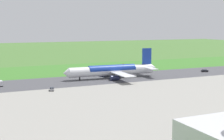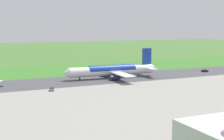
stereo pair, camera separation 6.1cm
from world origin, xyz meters
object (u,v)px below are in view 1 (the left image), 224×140
airliner_main (113,70)px  service_truck_fuel (0,83)px  no_stopping_sign (123,65)px  service_car_followme (52,89)px  traffic_cone_orange (120,69)px  service_car_ops (205,71)px

airliner_main → service_truck_fuel: bearing=-0.7°
no_stopping_sign → service_car_followme: bearing=41.9°
service_car_followme → no_stopping_sign: size_ratio=1.53×
service_car_followme → no_stopping_sign: 85.14m
service_truck_fuel → traffic_cone_orange: size_ratio=10.79×
service_truck_fuel → service_car_ops: size_ratio=1.32×
service_car_followme → service_truck_fuel: size_ratio=0.76×
no_stopping_sign → traffic_cone_orange: 9.73m
service_car_ops → no_stopping_sign: size_ratio=1.53×
service_truck_fuel → no_stopping_sign: size_ratio=2.02×
airliner_main → service_car_ops: bearing=178.2°
traffic_cone_orange → no_stopping_sign: bearing=-130.4°
no_stopping_sign → service_car_ops: bearing=133.9°
service_car_followme → no_stopping_sign: (-63.33, -56.90, 0.89)m
service_car_followme → traffic_cone_orange: size_ratio=8.18×
airliner_main → service_truck_fuel: size_ratio=9.12×
service_car_ops → traffic_cone_orange: service_car_ops is taller
traffic_cone_orange → service_truck_fuel: bearing=20.4°
airliner_main → no_stopping_sign: size_ratio=18.42×
service_car_followme → service_truck_fuel: 28.84m
service_car_followme → service_car_ops: (-100.32, -18.40, 0.00)m
airliner_main → service_truck_fuel: (58.45, -0.73, -2.95)m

